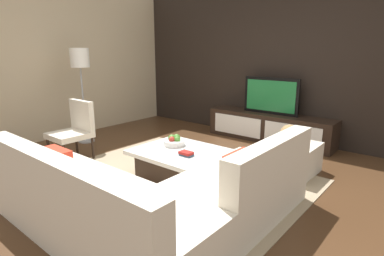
# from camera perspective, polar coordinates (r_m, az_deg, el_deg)

# --- Properties ---
(ground_plane) EXTENTS (14.00, 14.00, 0.00)m
(ground_plane) POSITION_cam_1_polar(r_m,az_deg,el_deg) (3.94, -2.16, -9.90)
(ground_plane) COLOR #4C301C
(feature_wall_back) EXTENTS (6.40, 0.12, 2.80)m
(feature_wall_back) POSITION_cam_1_polar(r_m,az_deg,el_deg) (5.90, 15.83, 11.60)
(feature_wall_back) COLOR black
(feature_wall_back) RESTS_ON ground
(side_wall_left) EXTENTS (0.12, 5.20, 2.80)m
(side_wall_left) POSITION_cam_1_polar(r_m,az_deg,el_deg) (6.31, -23.65, 11.09)
(side_wall_left) COLOR #C6B28E
(side_wall_left) RESTS_ON ground
(area_rug) EXTENTS (3.12, 2.54, 0.01)m
(area_rug) POSITION_cam_1_polar(r_m,az_deg,el_deg) (4.00, -3.25, -9.46)
(area_rug) COLOR tan
(area_rug) RESTS_ON ground
(media_console) EXTENTS (2.27, 0.50, 0.50)m
(media_console) POSITION_cam_1_polar(r_m,az_deg,el_deg) (5.78, 13.84, 0.13)
(media_console) COLOR black
(media_console) RESTS_ON ground
(television) EXTENTS (1.01, 0.06, 0.64)m
(television) POSITION_cam_1_polar(r_m,az_deg,el_deg) (5.67, 14.18, 5.71)
(television) COLOR black
(television) RESTS_ON media_console
(sectional_couch) EXTENTS (2.31, 2.28, 0.82)m
(sectional_couch) POSITION_cam_1_polar(r_m,az_deg,el_deg) (2.93, -6.73, -12.71)
(sectional_couch) COLOR beige
(sectional_couch) RESTS_ON ground
(coffee_table) EXTENTS (1.07, 0.93, 0.38)m
(coffee_table) POSITION_cam_1_polar(r_m,az_deg,el_deg) (4.00, -2.31, -6.44)
(coffee_table) COLOR black
(coffee_table) RESTS_ON ground
(accent_chair_near) EXTENTS (0.53, 0.53, 0.87)m
(accent_chair_near) POSITION_cam_1_polar(r_m,az_deg,el_deg) (4.97, -20.54, 0.20)
(accent_chair_near) COLOR black
(accent_chair_near) RESTS_ON ground
(floor_lamp) EXTENTS (0.31, 0.31, 1.63)m
(floor_lamp) POSITION_cam_1_polar(r_m,az_deg,el_deg) (5.72, -19.73, 10.94)
(floor_lamp) COLOR #A5A5AA
(floor_lamp) RESTS_ON ground
(ottoman) EXTENTS (0.70, 0.70, 0.40)m
(ottoman) POSITION_cam_1_polar(r_m,az_deg,el_deg) (4.39, 17.06, -5.20)
(ottoman) COLOR beige
(ottoman) RESTS_ON ground
(fruit_bowl) EXTENTS (0.28, 0.28, 0.14)m
(fruit_bowl) POSITION_cam_1_polar(r_m,az_deg,el_deg) (4.11, -3.26, -2.44)
(fruit_bowl) COLOR silver
(fruit_bowl) RESTS_ON coffee_table
(decorative_ball) EXTENTS (0.25, 0.25, 0.25)m
(decorative_ball) POSITION_cam_1_polar(r_m,az_deg,el_deg) (4.29, 17.37, -1.07)
(decorative_ball) COLOR #AD8451
(decorative_ball) RESTS_ON ottoman
(book_stack) EXTENTS (0.16, 0.11, 0.05)m
(book_stack) POSITION_cam_1_polar(r_m,az_deg,el_deg) (3.72, -1.06, -4.69)
(book_stack) COLOR #2D516B
(book_stack) RESTS_ON coffee_table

